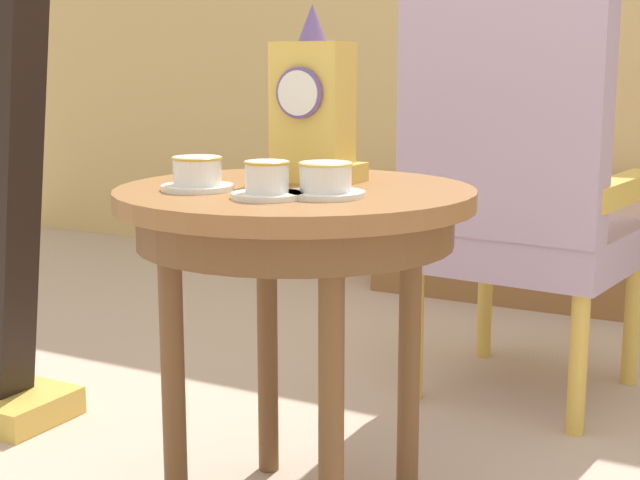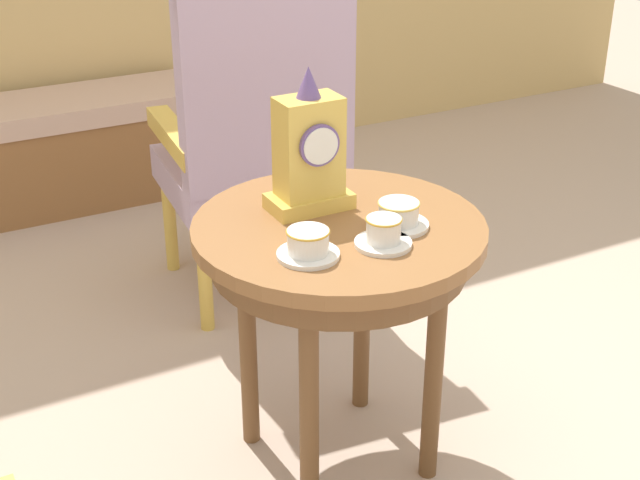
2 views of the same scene
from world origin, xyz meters
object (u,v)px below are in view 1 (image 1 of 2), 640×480
Objects in this scene: side_table at (295,231)px; teacup_left at (197,175)px; teacup_right at (266,182)px; teacup_center at (326,181)px; window_bench at (519,239)px; mantel_clock at (312,111)px; armchair at (517,179)px.

teacup_left is at bearing -140.88° from side_table.
teacup_center is (0.08, 0.06, -0.00)m from teacup_right.
teacup_right reaches higher than teacup_center.
window_bench is at bearing 94.81° from teacup_right.
teacup_center is at bearing -82.77° from window_bench.
side_table is 0.18m from teacup_right.
mantel_clock is (-0.02, 0.11, 0.22)m from side_table.
teacup_left is 0.17m from teacup_right.
window_bench is at bearing 94.03° from mantel_clock.
teacup_right is at bearing -141.68° from teacup_center.
side_table is 0.85m from armchair.
teacup_center is (0.11, -0.08, 0.11)m from side_table.
mantel_clock is 0.30× the size of window_bench.
mantel_clock is at bearing -104.75° from armchair.
armchair is at bearing 75.25° from mantel_clock.
side_table is 5.03× the size of teacup_left.
side_table is 1.99m from window_bench.
teacup_center is 0.12× the size of armchair.
mantel_clock is 1.94m from window_bench.
window_bench is at bearing 105.93° from armchair.
teacup_left reaches higher than teacup_center.
teacup_left is at bearing -118.20° from mantel_clock.
mantel_clock is at bearing 100.62° from teacup_right.
teacup_left reaches higher than side_table.
mantel_clock is 0.29× the size of armchair.
window_bench is (-0.15, 1.95, -0.35)m from side_table.
side_table is at bearing -78.69° from mantel_clock.
teacup_right reaches higher than side_table.
armchair is 1.23m from window_bench.
mantel_clock is at bearing 101.31° from side_table.
window_bench is (-0.01, 2.06, -0.46)m from teacup_left.
armchair is at bearing 78.45° from side_table.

